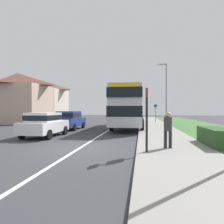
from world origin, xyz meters
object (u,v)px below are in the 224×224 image
object	(u,v)px
bus_stop_sign	(147,115)
street_lamp_mid	(165,90)
parked_car_white	(45,123)
pedestrian_at_stop	(168,128)
double_decker_bus	(129,106)
cycle_route_sign	(155,112)
parked_car_blue	(70,119)

from	to	relation	value
bus_stop_sign	street_lamp_mid	size ratio (longest dim) A/B	0.38
parked_car_white	pedestrian_at_stop	distance (m)	8.18
parked_car_white	bus_stop_sign	distance (m)	7.88
parked_car_white	double_decker_bus	bearing A→B (deg)	55.22
parked_car_white	pedestrian_at_stop	bearing A→B (deg)	-25.57
double_decker_bus	cycle_route_sign	distance (m)	8.52
pedestrian_at_stop	parked_car_white	bearing A→B (deg)	154.43
parked_car_white	bus_stop_sign	xyz separation A→B (m)	(6.46, -4.47, 0.67)
pedestrian_at_stop	bus_stop_sign	world-z (taller)	bus_stop_sign
pedestrian_at_stop	cycle_route_sign	xyz separation A→B (m)	(0.74, 18.75, 0.45)
street_lamp_mid	parked_car_white	bearing A→B (deg)	-129.80
double_decker_bus	pedestrian_at_stop	distance (m)	11.13
pedestrian_at_stop	street_lamp_mid	xyz separation A→B (m)	(1.48, 14.16, 3.00)
parked_car_blue	pedestrian_at_stop	bearing A→B (deg)	-48.70
street_lamp_mid	double_decker_bus	bearing A→B (deg)	-138.67
parked_car_blue	street_lamp_mid	size ratio (longest dim) A/B	0.63
parked_car_white	parked_car_blue	bearing A→B (deg)	91.55
cycle_route_sign	street_lamp_mid	distance (m)	5.30
double_decker_bus	parked_car_white	size ratio (longest dim) A/B	2.78
pedestrian_at_stop	bus_stop_sign	size ratio (longest dim) A/B	0.64
bus_stop_sign	cycle_route_sign	world-z (taller)	bus_stop_sign
parked_car_blue	parked_car_white	bearing A→B (deg)	-88.45
pedestrian_at_stop	street_lamp_mid	distance (m)	14.55
cycle_route_sign	street_lamp_mid	xyz separation A→B (m)	(0.74, -4.59, 2.54)
parked_car_white	pedestrian_at_stop	world-z (taller)	pedestrian_at_stop
double_decker_bus	street_lamp_mid	xyz separation A→B (m)	(3.79, 3.33, 1.83)
double_decker_bus	street_lamp_mid	distance (m)	5.37
parked_car_white	cycle_route_sign	distance (m)	17.26
parked_car_white	street_lamp_mid	size ratio (longest dim) A/B	0.60
double_decker_bus	street_lamp_mid	world-z (taller)	street_lamp_mid
street_lamp_mid	parked_car_blue	bearing A→B (deg)	-148.04
parked_car_blue	bus_stop_sign	xyz separation A→B (m)	(6.59, -9.49, 0.64)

